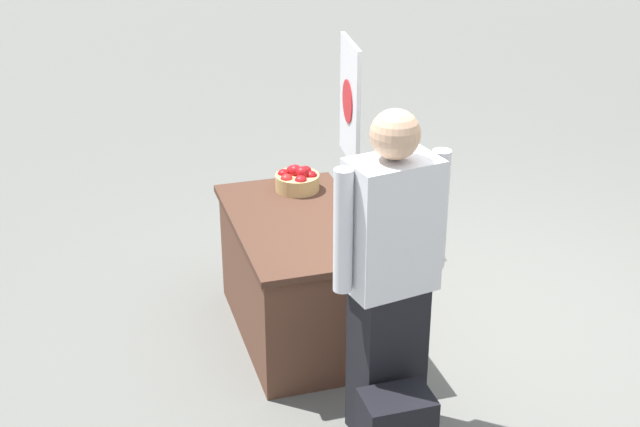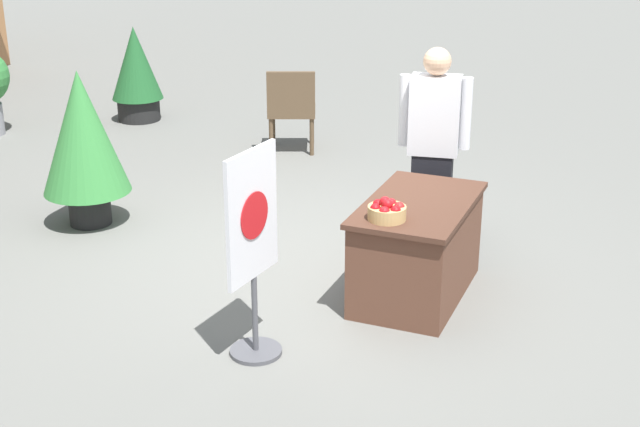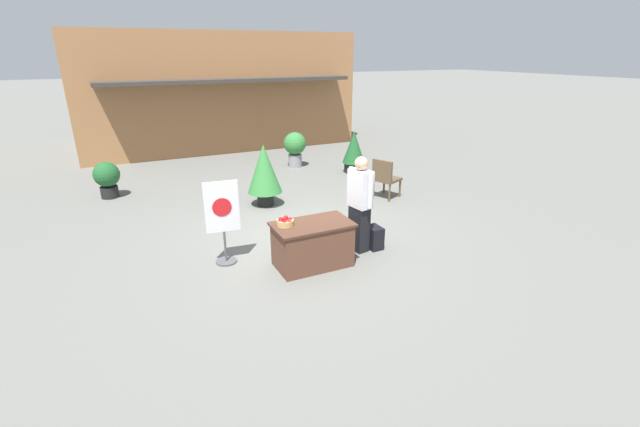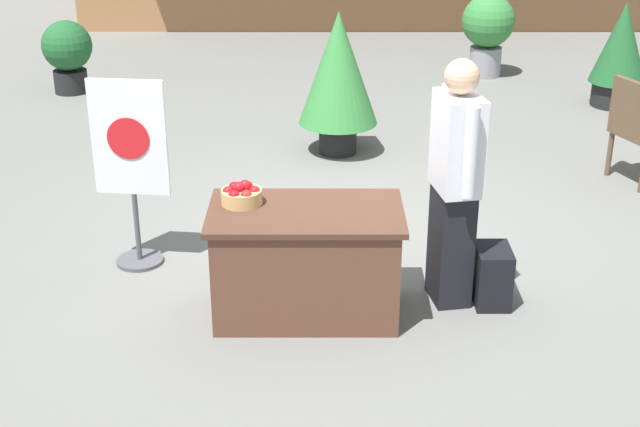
# 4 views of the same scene
# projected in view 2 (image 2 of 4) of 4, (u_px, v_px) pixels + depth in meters

# --- Properties ---
(ground_plane) EXTENTS (120.00, 120.00, 0.00)m
(ground_plane) POSITION_uv_depth(u_px,v_px,m) (314.00, 260.00, 7.57)
(ground_plane) COLOR slate
(display_table) EXTENTS (1.31, 0.76, 0.77)m
(display_table) POSITION_uv_depth(u_px,v_px,m) (417.00, 248.00, 6.84)
(display_table) COLOR brown
(display_table) RESTS_ON ground_plane
(apple_basket) EXTENTS (0.28, 0.28, 0.16)m
(apple_basket) POSITION_uv_depth(u_px,v_px,m) (387.00, 211.00, 6.34)
(apple_basket) COLOR tan
(apple_basket) RESTS_ON display_table
(person_visitor) EXTENTS (0.33, 0.60, 1.75)m
(person_visitor) POSITION_uv_depth(u_px,v_px,m) (433.00, 147.00, 7.59)
(person_visitor) COLOR black
(person_visitor) RESTS_ON ground_plane
(backpack) EXTENTS (0.24, 0.34, 0.42)m
(backpack) POSITION_uv_depth(u_px,v_px,m) (445.00, 212.00, 8.07)
(backpack) COLOR black
(backpack) RESTS_ON ground_plane
(poster_board) EXTENTS (0.57, 0.36, 1.46)m
(poster_board) POSITION_uv_depth(u_px,v_px,m) (253.00, 247.00, 5.83)
(poster_board) COLOR #4C4C51
(poster_board) RESTS_ON ground_plane
(patio_chair) EXTENTS (0.72, 0.72, 0.98)m
(patio_chair) POSITION_uv_depth(u_px,v_px,m) (291.00, 106.00, 10.31)
(patio_chair) COLOR brown
(patio_chair) RESTS_ON ground_plane
(potted_plant_near_right) EXTENTS (0.80, 0.80, 1.45)m
(potted_plant_near_right) POSITION_uv_depth(u_px,v_px,m) (83.00, 137.00, 8.07)
(potted_plant_near_right) COLOR black
(potted_plant_near_right) RESTS_ON ground_plane
(potted_plant_far_right) EXTENTS (0.67, 0.67, 1.23)m
(potted_plant_far_right) POSITION_uv_depth(u_px,v_px,m) (136.00, 71.00, 11.62)
(potted_plant_far_right) COLOR black
(potted_plant_far_right) RESTS_ON ground_plane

